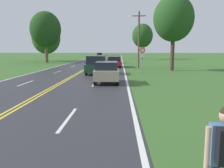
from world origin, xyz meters
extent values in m
cube|color=white|center=(2.56, 7.50, 0.01)|extent=(0.12, 3.00, 0.00)
cube|color=white|center=(2.56, 16.50, 0.01)|extent=(0.12, 3.00, 0.00)
cube|color=white|center=(2.56, 25.50, 0.01)|extent=(0.12, 3.00, 0.00)
cube|color=white|center=(2.56, 34.50, 0.01)|extent=(0.12, 3.00, 0.00)
cube|color=white|center=(2.56, 43.50, 0.01)|extent=(0.12, 3.00, 0.00)
cube|color=white|center=(2.56, 52.50, 0.01)|extent=(0.12, 3.00, 0.00)
cube|color=white|center=(2.56, 61.50, 0.01)|extent=(0.12, 3.00, 0.00)
cube|color=white|center=(2.56, 70.50, 0.01)|extent=(0.12, 3.00, 0.00)
cube|color=white|center=(2.56, 79.50, 0.01)|extent=(0.12, 3.00, 0.00)
cube|color=white|center=(2.56, 88.50, 0.01)|extent=(0.12, 3.00, 0.00)
cube|color=white|center=(2.56, 97.50, 0.01)|extent=(0.12, 3.00, 0.00)
cube|color=white|center=(2.56, 106.50, 0.01)|extent=(0.12, 3.00, 0.00)
cube|color=white|center=(-2.56, 16.50, 0.01)|extent=(0.12, 3.00, 0.00)
cube|color=white|center=(-2.56, 25.50, 0.01)|extent=(0.12, 3.00, 0.00)
cube|color=white|center=(-2.56, 34.50, 0.01)|extent=(0.12, 3.00, 0.00)
cube|color=white|center=(-2.56, 43.50, 0.01)|extent=(0.12, 3.00, 0.00)
cube|color=white|center=(-2.56, 52.50, 0.01)|extent=(0.12, 3.00, 0.00)
cube|color=white|center=(-2.56, 61.50, 0.01)|extent=(0.12, 3.00, 0.00)
cube|color=white|center=(-2.56, 70.50, 0.01)|extent=(0.12, 3.00, 0.00)
cube|color=white|center=(-2.56, 79.50, 0.01)|extent=(0.12, 3.00, 0.00)
cube|color=white|center=(-2.56, 88.50, 0.01)|extent=(0.12, 3.00, 0.00)
cube|color=white|center=(-2.56, 97.50, 0.01)|extent=(0.12, 3.00, 0.00)
cube|color=white|center=(-2.56, 106.50, 0.01)|extent=(0.12, 3.00, 0.00)
cylinder|color=tan|center=(5.68, 2.66, 1.05)|extent=(0.09, 0.09, 0.64)
cylinder|color=gray|center=(6.67, 23.54, 1.34)|extent=(0.07, 0.07, 2.68)
cylinder|color=white|center=(6.67, 23.52, 2.43)|extent=(0.60, 0.02, 0.60)
torus|color=red|center=(6.67, 23.51, 2.43)|extent=(0.55, 0.07, 0.55)
cube|color=white|center=(6.67, 23.52, 1.88)|extent=(0.44, 0.02, 0.44)
cylinder|color=brown|center=(6.95, 31.87, 3.77)|extent=(0.24, 0.24, 7.54)
cube|color=brown|center=(6.95, 31.87, 6.94)|extent=(1.80, 0.12, 0.10)
cylinder|color=#473828|center=(10.70, 28.19, 2.06)|extent=(0.47, 0.47, 4.12)
ellipsoid|color=#234C1E|center=(10.70, 28.19, 6.13)|extent=(4.72, 4.72, 5.43)
cylinder|color=brown|center=(-9.59, 44.44, 1.93)|extent=(0.58, 0.58, 3.85)
ellipsoid|color=#1E4219|center=(-9.59, 44.44, 6.30)|extent=(5.76, 5.76, 6.62)
cylinder|color=brown|center=(-11.82, 51.80, 1.26)|extent=(0.62, 0.62, 2.51)
ellipsoid|color=#2D5B23|center=(-11.82, 51.80, 5.14)|extent=(6.19, 6.19, 7.12)
cylinder|color=brown|center=(10.43, 63.83, 1.95)|extent=(0.55, 0.55, 3.89)
ellipsoid|color=#234C1E|center=(10.43, 63.83, 6.22)|extent=(5.48, 5.48, 6.31)
cylinder|color=black|center=(4.25, 15.80, 0.36)|extent=(0.22, 0.72, 0.71)
cylinder|color=black|center=(2.68, 15.76, 0.36)|extent=(0.22, 0.72, 0.71)
cylinder|color=black|center=(4.19, 17.93, 0.36)|extent=(0.22, 0.72, 0.71)
cylinder|color=black|center=(2.62, 17.89, 0.36)|extent=(0.22, 0.72, 0.71)
cube|color=#C1B28E|center=(3.43, 16.84, 0.68)|extent=(1.86, 3.49, 0.71)
cube|color=#1E232D|center=(3.43, 16.84, 1.31)|extent=(1.62, 2.45, 0.56)
cylinder|color=black|center=(2.83, 22.34, 0.33)|extent=(0.20, 0.66, 0.65)
cylinder|color=black|center=(1.13, 22.35, 0.33)|extent=(0.20, 0.66, 0.65)
cylinder|color=black|center=(2.85, 24.87, 0.33)|extent=(0.20, 0.66, 0.65)
cylinder|color=black|center=(1.14, 24.88, 0.33)|extent=(0.20, 0.66, 0.65)
cube|color=#1E472D|center=(1.99, 23.61, 0.67)|extent=(1.93, 4.09, 0.75)
cube|color=#1E232D|center=(1.99, 23.61, 1.46)|extent=(1.69, 2.87, 0.82)
cylinder|color=black|center=(4.51, 32.18, 0.32)|extent=(0.22, 0.65, 0.64)
cylinder|color=black|center=(2.84, 32.13, 0.32)|extent=(0.22, 0.65, 0.64)
cylinder|color=black|center=(4.44, 35.10, 0.32)|extent=(0.22, 0.65, 0.64)
cylinder|color=black|center=(2.76, 35.05, 0.32)|extent=(0.22, 0.65, 0.64)
cube|color=#A81E1E|center=(3.64, 33.62, 0.58)|extent=(1.99, 4.76, 0.58)
cube|color=#1E232D|center=(3.64, 33.62, 1.21)|extent=(1.73, 3.34, 0.68)
cylinder|color=black|center=(4.02, 42.71, 0.32)|extent=(0.20, 0.64, 0.64)
cylinder|color=black|center=(2.28, 42.70, 0.32)|extent=(0.20, 0.64, 0.64)
cylinder|color=black|center=(4.01, 44.86, 0.32)|extent=(0.20, 0.64, 0.64)
cylinder|color=black|center=(2.27, 44.85, 0.32)|extent=(0.20, 0.64, 0.64)
cube|color=maroon|center=(3.15, 43.78, 0.55)|extent=(1.95, 3.48, 0.52)
cube|color=#1E232D|center=(3.15, 43.78, 1.05)|extent=(1.72, 2.44, 0.48)
cylinder|color=black|center=(-3.25, 81.14, 0.34)|extent=(0.23, 0.69, 0.69)
cylinder|color=black|center=(-1.65, 81.20, 0.34)|extent=(0.23, 0.69, 0.69)
cylinder|color=black|center=(-3.15, 78.73, 0.34)|extent=(0.23, 0.69, 0.69)
cylinder|color=black|center=(-1.56, 78.79, 0.34)|extent=(0.23, 0.69, 0.69)
cube|color=#47474C|center=(-2.40, 79.96, 0.61)|extent=(1.95, 3.96, 0.61)
cube|color=#1E232D|center=(-2.40, 79.96, 1.22)|extent=(1.69, 2.78, 0.60)
camera|label=1|loc=(4.40, -0.64, 2.46)|focal=38.00mm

